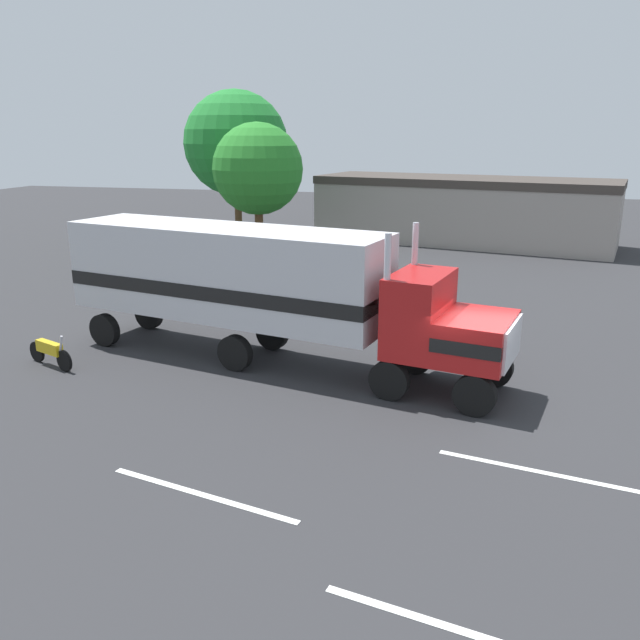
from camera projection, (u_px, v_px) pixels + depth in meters
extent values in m
plane|color=#2D2D30|center=(471.00, 401.00, 17.22)|extent=(120.00, 120.00, 0.00)
cube|color=silver|center=(542.00, 472.00, 13.60)|extent=(4.36, 0.95, 0.01)
cube|color=silver|center=(202.00, 495.00, 12.76)|extent=(4.34, 1.08, 0.01)
cube|color=silver|center=(466.00, 632.00, 9.24)|extent=(4.35, 0.99, 0.01)
cube|color=#B21919|center=(476.00, 338.00, 16.96)|extent=(2.29, 2.83, 1.20)
cube|color=#B21919|center=(419.00, 313.00, 17.51)|extent=(1.90, 2.74, 2.20)
cube|color=silver|center=(512.00, 343.00, 16.56)|extent=(0.53, 2.07, 1.08)
cube|color=black|center=(476.00, 336.00, 16.95)|extent=(2.30, 2.87, 0.36)
cylinder|color=silver|center=(414.00, 281.00, 18.52)|extent=(0.18, 0.18, 3.40)
cylinder|color=silver|center=(386.00, 298.00, 16.63)|extent=(0.18, 0.18, 3.40)
cube|color=silver|center=(225.00, 272.00, 20.08)|extent=(10.81, 4.79, 2.80)
cube|color=black|center=(226.00, 285.00, 20.20)|extent=(10.82, 4.83, 0.44)
cylinder|color=silver|center=(445.00, 345.00, 18.80)|extent=(1.41, 0.90, 0.64)
cylinder|color=black|center=(493.00, 368.00, 18.10)|extent=(1.14, 0.53, 1.10)
cylinder|color=black|center=(475.00, 395.00, 16.22)|extent=(1.14, 0.53, 1.10)
cylinder|color=black|center=(415.00, 356.00, 19.09)|extent=(1.14, 0.53, 1.10)
cylinder|color=black|center=(389.00, 380.00, 17.20)|extent=(1.14, 0.53, 1.10)
cylinder|color=black|center=(272.00, 333.00, 21.21)|extent=(1.14, 0.53, 1.10)
cylinder|color=black|center=(235.00, 353.00, 19.33)|extent=(1.14, 0.53, 1.10)
cylinder|color=black|center=(149.00, 314.00, 23.47)|extent=(1.14, 0.53, 1.10)
cylinder|color=black|center=(105.00, 330.00, 21.58)|extent=(1.14, 0.53, 1.10)
cylinder|color=#2D3347|center=(272.00, 326.00, 22.50)|extent=(0.18, 0.18, 0.82)
cylinder|color=#2D3347|center=(269.00, 325.00, 22.59)|extent=(0.18, 0.18, 0.82)
cylinder|color=#333338|center=(270.00, 306.00, 22.35)|extent=(0.34, 0.34, 0.58)
sphere|color=tan|center=(270.00, 295.00, 22.23)|extent=(0.23, 0.23, 0.23)
cube|color=black|center=(274.00, 304.00, 22.49)|extent=(0.30, 0.26, 0.36)
cube|color=maroon|center=(262.00, 283.00, 27.82)|extent=(4.64, 2.53, 0.70)
cube|color=#1E232D|center=(266.00, 269.00, 27.56)|extent=(2.35, 1.99, 0.55)
cylinder|color=black|center=(223.00, 291.00, 27.82)|extent=(0.67, 0.33, 0.64)
cylinder|color=black|center=(242.00, 284.00, 29.19)|extent=(0.67, 0.33, 0.64)
cylinder|color=black|center=(285.00, 298.00, 26.65)|extent=(0.67, 0.33, 0.64)
cylinder|color=black|center=(301.00, 290.00, 28.01)|extent=(0.67, 0.33, 0.64)
cylinder|color=black|center=(64.00, 361.00, 19.29)|extent=(0.65, 0.33, 0.66)
cylinder|color=black|center=(37.00, 352.00, 20.10)|extent=(0.65, 0.33, 0.66)
cube|color=gold|center=(49.00, 348.00, 19.62)|extent=(1.11, 0.63, 0.36)
cylinder|color=silver|center=(61.00, 346.00, 19.22)|extent=(0.29, 0.17, 0.69)
cylinder|color=brown|center=(238.00, 214.00, 40.08)|extent=(0.44, 0.44, 4.11)
sphere|color=#207D2E|center=(236.00, 143.00, 38.89)|extent=(6.30, 6.30, 6.30)
cylinder|color=brown|center=(259.00, 234.00, 33.95)|extent=(0.44, 0.44, 3.50)
sphere|color=#278128|center=(258.00, 169.00, 33.00)|extent=(4.69, 4.69, 4.69)
cube|color=#9E938C|center=(463.00, 210.00, 41.63)|extent=(19.57, 9.87, 4.18)
cube|color=#3F3833|center=(465.00, 181.00, 41.11)|extent=(19.68, 9.99, 0.50)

